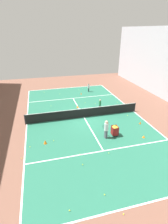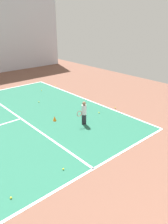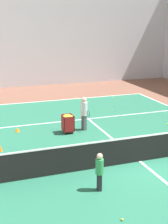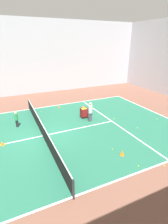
# 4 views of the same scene
# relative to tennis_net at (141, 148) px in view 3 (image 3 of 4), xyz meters

# --- Properties ---
(ground_plane) EXTENTS (36.23, 36.23, 0.00)m
(ground_plane) POSITION_rel_tennis_net_xyz_m (0.00, 0.00, -0.53)
(ground_plane) COLOR brown
(court_playing_area) EXTENTS (11.51, 20.99, 0.00)m
(court_playing_area) POSITION_rel_tennis_net_xyz_m (0.00, 0.00, -0.53)
(court_playing_area) COLOR #23664C
(court_playing_area) RESTS_ON ground
(line_baseline_far) EXTENTS (11.51, 0.10, 0.00)m
(line_baseline_far) POSITION_rel_tennis_net_xyz_m (0.00, 10.50, -0.53)
(line_baseline_far) COLOR white
(line_baseline_far) RESTS_ON ground
(line_service_far) EXTENTS (11.51, 0.10, 0.00)m
(line_service_far) POSITION_rel_tennis_net_xyz_m (0.00, 5.77, -0.53)
(line_service_far) COLOR white
(line_service_far) RESTS_ON ground
(line_centre_service) EXTENTS (0.10, 11.55, 0.00)m
(line_centre_service) POSITION_rel_tennis_net_xyz_m (0.00, 0.00, -0.53)
(line_centre_service) COLOR white
(line_centre_service) RESTS_ON ground
(hall_enclosure_far) EXTENTS (22.74, 0.15, 8.74)m
(hall_enclosure_far) POSITION_rel_tennis_net_xyz_m (0.00, 16.19, 3.84)
(hall_enclosure_far) COLOR silver
(hall_enclosure_far) RESTS_ON ground
(tennis_net) EXTENTS (11.81, 0.10, 1.03)m
(tennis_net) POSITION_rel_tennis_net_xyz_m (0.00, 0.00, 0.00)
(tennis_net) COLOR #2D2D33
(tennis_net) RESTS_ON ground
(coach_at_net) EXTENTS (0.38, 0.66, 1.65)m
(coach_at_net) POSITION_rel_tennis_net_xyz_m (-0.80, 4.15, 0.41)
(coach_at_net) COLOR #4C4C56
(coach_at_net) RESTS_ON ground
(child_midcourt) EXTENTS (0.28, 0.28, 1.25)m
(child_midcourt) POSITION_rel_tennis_net_xyz_m (-2.25, -1.45, 0.18)
(child_midcourt) COLOR black
(child_midcourt) RESTS_ON ground
(ball_cart) EXTENTS (0.50, 0.57, 0.89)m
(ball_cart) POSITION_rel_tennis_net_xyz_m (-1.68, 3.99, 0.09)
(ball_cart) COLOR maroon
(ball_cart) RESTS_ON ground
(training_cone_0) EXTENTS (0.18, 0.18, 0.28)m
(training_cone_0) POSITION_rel_tennis_net_xyz_m (-4.93, 2.75, -0.39)
(training_cone_0) COLOR orange
(training_cone_0) RESTS_ON ground
(training_cone_3) EXTENTS (0.24, 0.24, 0.21)m
(training_cone_3) POSITION_rel_tennis_net_xyz_m (-3.95, 4.94, -0.42)
(training_cone_3) COLOR orange
(training_cone_3) RESTS_ON ground
(tennis_ball_2) EXTENTS (0.07, 0.07, 0.07)m
(tennis_ball_2) POSITION_rel_tennis_net_xyz_m (0.81, 10.76, -0.50)
(tennis_ball_2) COLOR yellow
(tennis_ball_2) RESTS_ON ground
(tennis_ball_3) EXTENTS (0.07, 0.07, 0.07)m
(tennis_ball_3) POSITION_rel_tennis_net_xyz_m (1.90, 6.84, -0.50)
(tennis_ball_3) COLOR yellow
(tennis_ball_3) RESTS_ON ground
(tennis_ball_5) EXTENTS (0.07, 0.07, 0.07)m
(tennis_ball_5) POSITION_rel_tennis_net_xyz_m (-4.56, 0.86, -0.50)
(tennis_ball_5) COLOR yellow
(tennis_ball_5) RESTS_ON ground
(tennis_ball_7) EXTENTS (0.07, 0.07, 0.07)m
(tennis_ball_7) POSITION_rel_tennis_net_xyz_m (3.37, 9.88, -0.50)
(tennis_ball_7) COLOR yellow
(tennis_ball_7) RESTS_ON ground
(tennis_ball_11) EXTENTS (0.07, 0.07, 0.07)m
(tennis_ball_11) POSITION_rel_tennis_net_xyz_m (1.31, 9.46, -0.50)
(tennis_ball_11) COLOR yellow
(tennis_ball_11) RESTS_ON ground
(tennis_ball_12) EXTENTS (0.07, 0.07, 0.07)m
(tennis_ball_12) POSITION_rel_tennis_net_xyz_m (-0.28, 6.15, -0.50)
(tennis_ball_12) COLOR yellow
(tennis_ball_12) RESTS_ON ground
(tennis_ball_16) EXTENTS (0.07, 0.07, 0.07)m
(tennis_ball_16) POSITION_rel_tennis_net_xyz_m (3.51, 3.50, -0.50)
(tennis_ball_16) COLOR yellow
(tennis_ball_16) RESTS_ON ground
(tennis_ball_17) EXTENTS (0.07, 0.07, 0.07)m
(tennis_ball_17) POSITION_rel_tennis_net_xyz_m (1.82, 5.75, -0.50)
(tennis_ball_17) COLOR yellow
(tennis_ball_17) RESTS_ON ground
(tennis_ball_21) EXTENTS (0.07, 0.07, 0.07)m
(tennis_ball_21) POSITION_rel_tennis_net_xyz_m (-2.26, -3.12, -0.50)
(tennis_ball_21) COLOR yellow
(tennis_ball_21) RESTS_ON ground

